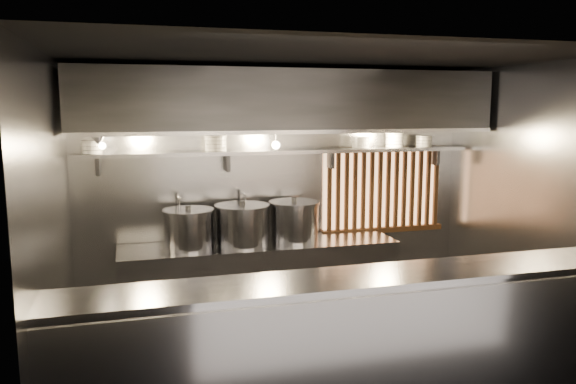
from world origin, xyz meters
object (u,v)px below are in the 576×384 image
heat_lamp (99,140)px  pendant_bulb (276,145)px  stock_pot_left (243,225)px  stock_pot_right (294,221)px  stock_pot_mid (189,229)px

heat_lamp → pendant_bulb: size_ratio=1.87×
stock_pot_left → heat_lamp: bearing=-168.8°
stock_pot_left → stock_pot_right: (0.59, 0.03, 0.00)m
stock_pot_left → stock_pot_right: 0.59m
stock_pot_left → stock_pot_mid: bearing=-179.1°
stock_pot_left → stock_pot_mid: stock_pot_left is taller
heat_lamp → stock_pot_left: 1.72m
pendant_bulb → stock_pot_left: 0.93m
stock_pot_mid → stock_pot_right: 1.16m
stock_pot_mid → heat_lamp: bearing=-162.1°
heat_lamp → pendant_bulb: (1.80, 0.35, -0.11)m
pendant_bulb → stock_pot_left: bearing=-169.6°
pendant_bulb → stock_pot_right: bearing=-12.1°
heat_lamp → stock_pot_mid: (0.83, 0.27, -0.96)m
stock_pot_mid → stock_pot_right: size_ratio=1.09×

